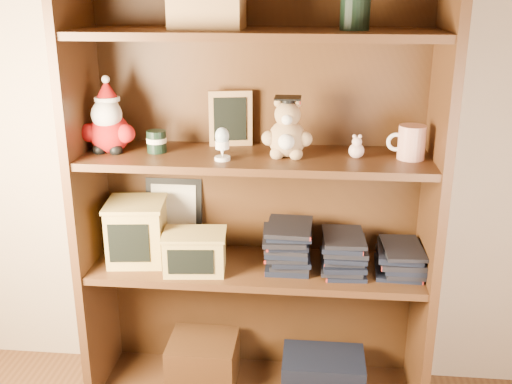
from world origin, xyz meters
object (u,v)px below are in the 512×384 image
Objects in this scene: teacher_mug at (411,142)px; grad_teddy_bear at (287,133)px; bookcase at (257,199)px; treats_box at (137,231)px.

grad_teddy_bear is at bearing -179.13° from teacher_mug.
bookcase is at bearing 174.22° from teacher_mug.
teacher_mug is at bearing 0.87° from grad_teddy_bear.
grad_teddy_bear is at bearing -28.43° from bookcase.
grad_teddy_bear reaches higher than treats_box.
grad_teddy_bear is 0.64m from treats_box.
bookcase is 7.20× the size of treats_box.
bookcase is 12.95× the size of teacher_mug.
grad_teddy_bear reaches higher than teacher_mug.
bookcase is 8.01× the size of grad_teddy_bear.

